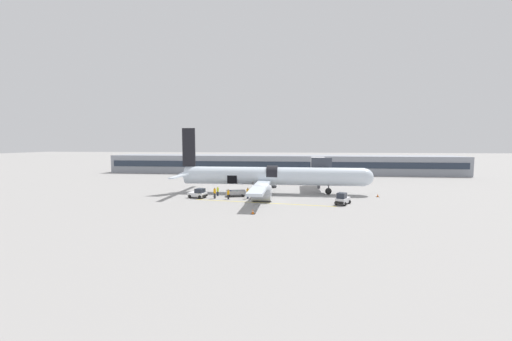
% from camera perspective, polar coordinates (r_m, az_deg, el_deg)
% --- Properties ---
extents(ground_plane, '(500.00, 500.00, 0.00)m').
position_cam_1_polar(ground_plane, '(48.83, 2.21, -5.47)').
color(ground_plane, gray).
extents(apron_marking_line, '(21.54, 3.33, 0.01)m').
position_cam_1_polar(apron_marking_line, '(46.94, 1.06, -5.88)').
color(apron_marking_line, yellow).
rests_on(apron_marking_line, ground_plane).
extents(terminal_strip, '(100.84, 12.32, 5.25)m').
position_cam_1_polar(terminal_strip, '(93.81, 4.53, 1.16)').
color(terminal_strip, gray).
rests_on(terminal_strip, ground_plane).
extents(jet_bridge_stub, '(3.53, 11.22, 6.27)m').
position_cam_1_polar(jet_bridge_stub, '(61.41, 11.47, 0.91)').
color(jet_bridge_stub, '#4C4C51').
rests_on(jet_bridge_stub, ground_plane).
extents(airplane, '(34.76, 31.52, 11.57)m').
position_cam_1_polar(airplane, '(55.38, 2.44, -1.15)').
color(airplane, silver).
rests_on(airplane, ground_plane).
extents(baggage_tug_lead, '(3.20, 2.58, 1.53)m').
position_cam_1_polar(baggage_tug_lead, '(51.99, -10.47, -4.16)').
color(baggage_tug_lead, white).
rests_on(baggage_tug_lead, ground_plane).
extents(baggage_tug_mid, '(2.58, 3.25, 1.75)m').
position_cam_1_polar(baggage_tug_mid, '(47.25, 15.45, -5.09)').
color(baggage_tug_mid, silver).
rests_on(baggage_tug_mid, ground_plane).
extents(baggage_cart_loading, '(4.24, 2.63, 0.98)m').
position_cam_1_polar(baggage_cart_loading, '(52.67, -3.58, -4.16)').
color(baggage_cart_loading, '#999BA0').
rests_on(baggage_cart_loading, ground_plane).
extents(ground_crew_loader_a, '(0.58, 0.58, 1.79)m').
position_cam_1_polar(ground_crew_loader_a, '(50.24, -1.51, -4.08)').
color(ground_crew_loader_a, '#1E2338').
rests_on(ground_crew_loader_a, ground_plane).
extents(ground_crew_loader_b, '(0.40, 0.55, 1.59)m').
position_cam_1_polar(ground_crew_loader_b, '(49.89, -5.06, -4.28)').
color(ground_crew_loader_b, black).
rests_on(ground_crew_loader_b, ground_plane).
extents(ground_crew_driver, '(0.43, 0.57, 1.62)m').
position_cam_1_polar(ground_crew_driver, '(52.33, 0.38, -3.81)').
color(ground_crew_driver, '#2D2D33').
rests_on(ground_crew_driver, ground_plane).
extents(ground_crew_supervisor, '(0.51, 0.51, 1.59)m').
position_cam_1_polar(ground_crew_supervisor, '(53.27, -6.97, -3.71)').
color(ground_crew_supervisor, '#1E2338').
rests_on(ground_crew_supervisor, ground_plane).
extents(ground_crew_helper, '(0.53, 0.55, 1.69)m').
position_cam_1_polar(ground_crew_helper, '(50.44, -0.01, -4.10)').
color(ground_crew_helper, '#2D2D33').
rests_on(ground_crew_helper, ground_plane).
extents(ground_crew_marshal, '(0.57, 0.57, 1.80)m').
position_cam_1_polar(ground_crew_marshal, '(50.82, -7.52, -4.01)').
color(ground_crew_marshal, '#2D2D33').
rests_on(ground_crew_marshal, ground_plane).
extents(safety_cone_nose, '(0.46, 0.46, 0.56)m').
position_cam_1_polar(safety_cone_nose, '(55.66, 21.26, -4.24)').
color(safety_cone_nose, black).
rests_on(safety_cone_nose, ground_plane).
extents(safety_cone_engine_left, '(0.52, 0.52, 0.62)m').
position_cam_1_polar(safety_cone_engine_left, '(39.60, -0.58, -7.51)').
color(safety_cone_engine_left, black).
rests_on(safety_cone_engine_left, ground_plane).
extents(safety_cone_wingtip, '(0.64, 0.64, 0.56)m').
position_cam_1_polar(safety_cone_wingtip, '(47.82, 2.46, -5.37)').
color(safety_cone_wingtip, black).
rests_on(safety_cone_wingtip, ground_plane).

